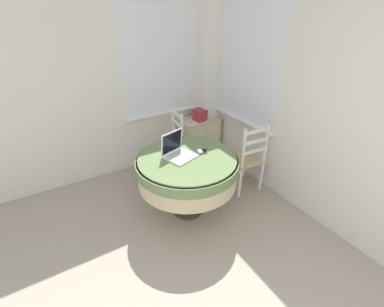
{
  "coord_description": "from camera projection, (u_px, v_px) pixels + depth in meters",
  "views": [
    {
      "loc": [
        -0.09,
        0.01,
        2.08
      ],
      "look_at": [
        1.24,
        2.22,
        0.66
      ],
      "focal_mm": 24.0,
      "sensor_mm": 36.0,
      "label": 1
    }
  ],
  "objects": [
    {
      "name": "corner_room_shell",
      "position": [
        205.0,
        101.0,
        2.65
      ],
      "size": [
        4.52,
        5.22,
        2.55
      ],
      "color": "white",
      "rests_on": "ground_plane"
    },
    {
      "name": "laptop",
      "position": [
        178.0,
        152.0,
        2.72
      ],
      "size": [
        0.37,
        0.35,
        0.26
      ],
      "color": "white",
      "rests_on": "round_dining_table"
    },
    {
      "name": "storage_box",
      "position": [
        200.0,
        114.0,
        3.89
      ],
      "size": [
        0.15,
        0.18,
        0.15
      ],
      "color": "#9E3338",
      "rests_on": "corner_cabinet"
    },
    {
      "name": "computer_mouse",
      "position": [
        200.0,
        151.0,
        2.79
      ],
      "size": [
        0.06,
        0.09,
        0.05
      ],
      "color": "white",
      "rests_on": "round_dining_table"
    },
    {
      "name": "dining_chair_near_back_window",
      "position": [
        169.0,
        145.0,
        3.59
      ],
      "size": [
        0.45,
        0.43,
        0.94
      ],
      "color": "tan",
      "rests_on": "ground_plane"
    },
    {
      "name": "corner_cabinet",
      "position": [
        199.0,
        138.0,
        4.1
      ],
      "size": [
        0.62,
        0.41,
        0.64
      ],
      "color": "beige",
      "rests_on": "ground_plane"
    },
    {
      "name": "cell_phone",
      "position": [
        204.0,
        151.0,
        2.83
      ],
      "size": [
        0.1,
        0.12,
        0.01
      ],
      "color": "#2D2D33",
      "rests_on": "round_dining_table"
    },
    {
      "name": "book_on_cabinet",
      "position": [
        199.0,
        119.0,
        3.88
      ],
      "size": [
        0.14,
        0.2,
        0.02
      ],
      "color": "#BC3338",
      "rests_on": "corner_cabinet"
    },
    {
      "name": "round_dining_table",
      "position": [
        187.0,
        168.0,
        2.79
      ],
      "size": [
        1.11,
        1.11,
        0.73
      ],
      "color": "#4C3D2D",
      "rests_on": "ground_plane"
    },
    {
      "name": "dining_chair_near_right_window",
      "position": [
        246.0,
        159.0,
        3.26
      ],
      "size": [
        0.42,
        0.44,
        0.94
      ],
      "color": "tan",
      "rests_on": "ground_plane"
    }
  ]
}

